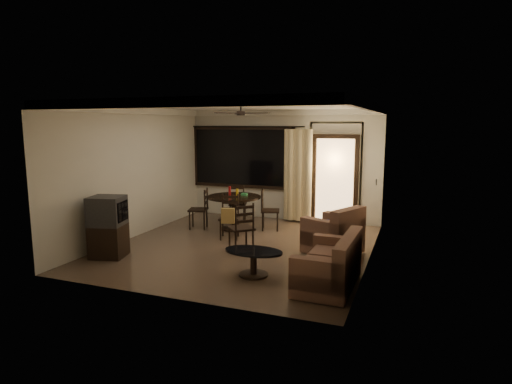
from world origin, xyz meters
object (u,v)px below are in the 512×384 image
at_px(sofa, 332,267).
at_px(dining_chair_west, 199,217).
at_px(dining_chair_east, 270,218).
at_px(dining_table, 234,203).
at_px(dining_chair_south, 229,225).
at_px(armchair, 335,235).
at_px(dining_chair_north, 238,210).
at_px(coffee_table, 254,259).
at_px(tv_cabinet, 108,227).
at_px(side_chair, 241,237).

bearing_deg(sofa, dining_chair_west, 146.60).
height_order(dining_chair_east, sofa, dining_chair_east).
bearing_deg(dining_table, dining_chair_west, -163.04).
xyz_separation_m(dining_chair_south, armchair, (2.32, -0.27, 0.06)).
bearing_deg(dining_chair_south, dining_table, 89.90).
height_order(dining_chair_east, dining_chair_north, same).
relative_size(dining_chair_south, coffee_table, 0.98).
height_order(dining_chair_west, dining_chair_north, same).
bearing_deg(dining_table, coffee_table, -60.66).
relative_size(armchair, coffee_table, 1.21).
distance_m(dining_chair_west, armchair, 3.48).
distance_m(dining_chair_west, tv_cabinet, 2.60).
bearing_deg(dining_table, side_chair, -62.06).
height_order(tv_cabinet, coffee_table, tv_cabinet).
bearing_deg(dining_chair_south, armchair, -23.58).
bearing_deg(dining_chair_west, dining_chair_north, 133.24).
xyz_separation_m(dining_table, coffee_table, (1.56, -2.77, -0.33)).
height_order(dining_chair_north, armchair, dining_chair_north).
distance_m(dining_table, coffee_table, 3.19).
bearing_deg(tv_cabinet, sofa, -14.51).
height_order(dining_chair_north, coffee_table, dining_chair_north).
height_order(dining_chair_north, sofa, dining_chair_north).
bearing_deg(sofa, coffee_table, -179.26).
height_order(sofa, side_chair, side_chair).
bearing_deg(coffee_table, dining_chair_south, 123.90).
bearing_deg(sofa, side_chair, 151.03).
bearing_deg(dining_chair_south, dining_chair_north, 90.00).
bearing_deg(dining_chair_east, dining_chair_north, 46.76).
relative_size(dining_chair_west, coffee_table, 0.98).
distance_m(dining_chair_south, armchair, 2.34).
xyz_separation_m(sofa, coffee_table, (-1.27, 0.02, -0.03)).
bearing_deg(dining_chair_north, tv_cabinet, 55.86).
distance_m(dining_chair_north, armchair, 3.35).
xyz_separation_m(dining_chair_west, tv_cabinet, (-0.52, -2.53, 0.29)).
distance_m(dining_chair_south, coffee_table, 2.35).
bearing_deg(armchair, coffee_table, -96.33).
bearing_deg(coffee_table, side_chair, 121.26).
distance_m(dining_chair_east, side_chair, 1.87).
bearing_deg(dining_chair_north, coffee_table, 100.01).
xyz_separation_m(dining_table, sofa, (2.83, -2.79, -0.30)).
bearing_deg(dining_chair_west, side_chair, 33.43).
distance_m(dining_chair_south, dining_chair_north, 1.64).
distance_m(tv_cabinet, side_chair, 2.49).
height_order(dining_chair_north, side_chair, side_chair).
bearing_deg(tv_cabinet, dining_table, 50.16).
height_order(dining_table, dining_chair_west, dining_table).
relative_size(dining_chair_north, side_chair, 0.97).
height_order(dining_chair_west, side_chair, side_chair).
bearing_deg(side_chair, dining_chair_west, -83.12).
xyz_separation_m(dining_chair_north, tv_cabinet, (-1.09, -3.53, 0.29)).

